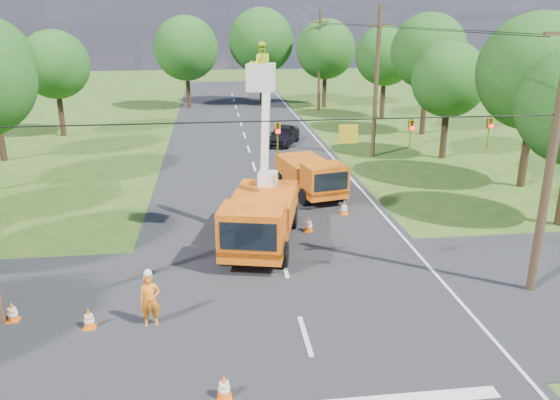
{
  "coord_description": "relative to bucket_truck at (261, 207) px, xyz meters",
  "views": [
    {
      "loc": [
        -2.55,
        -14.24,
        9.28
      ],
      "look_at": [
        -0.1,
        5.47,
        2.6
      ],
      "focal_mm": 35.0,
      "sensor_mm": 36.0,
      "label": 1
    }
  ],
  "objects": [
    {
      "name": "tree_right_e",
      "position": [
        14.51,
        29.85,
        4.05
      ],
      "size": [
        5.6,
        5.6,
        8.63
      ],
      "color": "#382616",
      "rests_on": "ground"
    },
    {
      "name": "second_truck",
      "position": [
        3.34,
        6.73,
        -0.64
      ],
      "size": [
        3.29,
        6.05,
        2.15
      ],
      "rotation": [
        0.0,
        0.0,
        0.22
      ],
      "color": "orange",
      "rests_on": "ground"
    },
    {
      "name": "tree_far_c",
      "position": [
        10.21,
        36.85,
        4.31
      ],
      "size": [
        6.2,
        6.2,
        9.18
      ],
      "color": "#382616",
      "rests_on": "ground"
    },
    {
      "name": "pole_right_near",
      "position": [
        9.21,
        -5.15,
        3.35
      ],
      "size": [
        1.8,
        0.3,
        10.0
      ],
      "color": "#4C3823",
      "rests_on": "ground"
    },
    {
      "name": "signal_span",
      "position": [
        2.93,
        -5.15,
        4.12
      ],
      "size": [
        18.0,
        0.29,
        1.07
      ],
      "color": "black",
      "rests_on": "ground"
    },
    {
      "name": "traffic_cone_7",
      "position": [
        5.6,
        10.42,
        -1.4
      ],
      "size": [
        0.38,
        0.38,
        0.71
      ],
      "color": "#FF5E0D",
      "rests_on": "ground"
    },
    {
      "name": "ground_worker",
      "position": [
        -4.0,
        -5.89,
        -0.85
      ],
      "size": [
        0.69,
        0.48,
        1.8
      ],
      "primitive_type": "imported",
      "rotation": [
        0.0,
        0.0,
        0.08
      ],
      "color": "orange",
      "rests_on": "ground"
    },
    {
      "name": "tree_far_a",
      "position": [
        -4.29,
        37.85,
        4.43
      ],
      "size": [
        6.6,
        6.6,
        9.5
      ],
      "color": "#382616",
      "rests_on": "ground"
    },
    {
      "name": "ground",
      "position": [
        0.71,
        12.85,
        -1.76
      ],
      "size": [
        140.0,
        140.0,
        0.0
      ],
      "primitive_type": "plane",
      "color": "#295318",
      "rests_on": "ground"
    },
    {
      "name": "tree_left_f",
      "position": [
        -14.09,
        24.85,
        3.93
      ],
      "size": [
        5.4,
        5.4,
        8.4
      ],
      "color": "#382616",
      "rests_on": "ground"
    },
    {
      "name": "tree_far_b",
      "position": [
        3.71,
        39.85,
        5.05
      ],
      "size": [
        7.0,
        7.0,
        10.32
      ],
      "color": "#382616",
      "rests_on": "ground"
    },
    {
      "name": "traffic_cone_0",
      "position": [
        -1.82,
        -9.68,
        -1.4
      ],
      "size": [
        0.38,
        0.38,
        0.71
      ],
      "color": "#FF5E0D",
      "rests_on": "ground"
    },
    {
      "name": "bucket_truck",
      "position": [
        0.0,
        0.0,
        0.0
      ],
      "size": [
        3.91,
        7.02,
        8.38
      ],
      "rotation": [
        0.0,
        0.0,
        -0.24
      ],
      "color": "orange",
      "rests_on": "ground"
    },
    {
      "name": "distant_car",
      "position": [
        3.44,
        19.28,
        -1.02
      ],
      "size": [
        3.4,
        4.67,
        1.48
      ],
      "primitive_type": "imported",
      "rotation": [
        0.0,
        0.0,
        -0.43
      ],
      "color": "black",
      "rests_on": "ground"
    },
    {
      "name": "tree_right_d",
      "position": [
        15.51,
        21.85,
        4.92
      ],
      "size": [
        6.0,
        6.0,
        9.7
      ],
      "color": "#382616",
      "rests_on": "ground"
    },
    {
      "name": "road_main",
      "position": [
        0.71,
        12.85,
        -1.76
      ],
      "size": [
        12.0,
        100.0,
        0.06
      ],
      "primitive_type": "cube",
      "color": "black",
      "rests_on": "ground"
    },
    {
      "name": "traffic_cone_4",
      "position": [
        -5.92,
        -5.83,
        -1.4
      ],
      "size": [
        0.38,
        0.38,
        0.71
      ],
      "color": "#FF5E0D",
      "rests_on": "ground"
    },
    {
      "name": "road_cross",
      "position": [
        0.71,
        -5.15,
        -1.76
      ],
      "size": [
        56.0,
        10.0,
        0.07
      ],
      "primitive_type": "cube",
      "color": "black",
      "rests_on": "ground"
    },
    {
      "name": "traffic_cone_5",
      "position": [
        -8.43,
        -5.11,
        -1.4
      ],
      "size": [
        0.38,
        0.38,
        0.71
      ],
      "color": "#FF5E0D",
      "rests_on": "ground"
    },
    {
      "name": "traffic_cone_2",
      "position": [
        2.3,
        1.33,
        -1.4
      ],
      "size": [
        0.38,
        0.38,
        0.71
      ],
      "color": "#FF5E0D",
      "rests_on": "ground"
    },
    {
      "name": "traffic_cone_3",
      "position": [
        4.43,
        3.36,
        -1.4
      ],
      "size": [
        0.38,
        0.38,
        0.71
      ],
      "color": "#FF5E0D",
      "rests_on": "ground"
    },
    {
      "name": "pole_right_far",
      "position": [
        9.21,
        34.85,
        3.35
      ],
      "size": [
        1.8,
        0.3,
        10.0
      ],
      "color": "#4C3823",
      "rests_on": "ground"
    },
    {
      "name": "pole_right_mid",
      "position": [
        9.21,
        14.85,
        3.35
      ],
      "size": [
        1.8,
        0.3,
        10.0
      ],
      "color": "#4C3823",
      "rests_on": "ground"
    },
    {
      "name": "edge_line",
      "position": [
        6.31,
        12.85,
        -1.76
      ],
      "size": [
        0.12,
        90.0,
        0.02
      ],
      "primitive_type": "cube",
      "color": "silver",
      "rests_on": "ground"
    },
    {
      "name": "tree_right_c",
      "position": [
        13.91,
        13.85,
        3.56
      ],
      "size": [
        5.0,
        5.0,
        7.83
      ],
      "color": "#382616",
      "rests_on": "ground"
    },
    {
      "name": "tree_right_b",
      "position": [
        15.71,
        6.85,
        4.68
      ],
      "size": [
        6.4,
        6.4,
        9.65
      ],
      "color": "#382616",
      "rests_on": "ground"
    }
  ]
}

